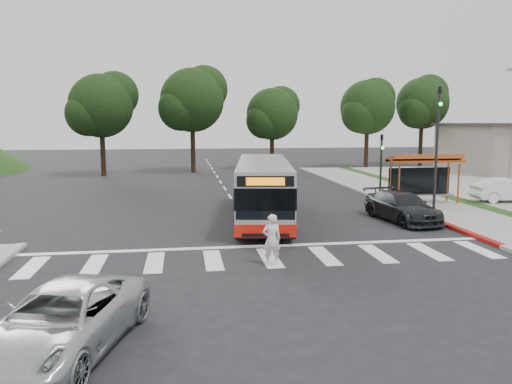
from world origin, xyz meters
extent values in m
plane|color=black|center=(0.00, 0.00, 0.00)|extent=(140.00, 140.00, 0.00)
cube|color=gray|center=(11.00, 8.00, 0.06)|extent=(4.00, 40.00, 0.12)
cube|color=#9E9991|center=(9.00, 8.00, 0.07)|extent=(0.30, 40.00, 0.15)
cube|color=maroon|center=(9.00, -2.00, 0.08)|extent=(0.32, 6.00, 0.15)
cube|color=silver|center=(0.00, -5.00, 0.01)|extent=(18.00, 2.60, 0.01)
cylinder|color=#9E441A|center=(9.00, 4.40, 1.27)|extent=(0.10, 0.10, 2.30)
cylinder|color=#9E441A|center=(12.60, 4.40, 1.27)|extent=(0.10, 0.10, 2.30)
cylinder|color=#9E441A|center=(9.00, 5.60, 1.27)|extent=(0.10, 0.10, 2.30)
cylinder|color=#9E441A|center=(12.60, 5.60, 1.27)|extent=(0.10, 0.10, 2.30)
cube|color=#9E441A|center=(10.80, 5.00, 2.57)|extent=(4.20, 1.60, 0.12)
cube|color=#9E441A|center=(10.80, 5.05, 2.72)|extent=(4.20, 1.32, 0.51)
cube|color=black|center=(10.80, 5.60, 1.32)|extent=(3.80, 0.06, 1.60)
cube|color=gray|center=(10.80, 5.00, 0.57)|extent=(3.60, 0.40, 0.08)
cylinder|color=black|center=(9.60, 1.50, 3.25)|extent=(0.14, 0.14, 6.50)
imported|color=black|center=(9.60, 1.50, 6.00)|extent=(0.16, 0.20, 1.00)
sphere|color=#19E533|center=(9.60, 1.32, 5.65)|extent=(0.18, 0.18, 0.18)
cylinder|color=black|center=(9.60, 8.50, 2.00)|extent=(0.14, 0.14, 4.00)
imported|color=black|center=(9.60, 8.50, 3.50)|extent=(0.16, 0.20, 1.00)
sphere|color=#19E533|center=(9.60, 8.32, 3.15)|extent=(0.18, 0.18, 0.18)
cube|color=gray|center=(23.45, 16.00, 9.00)|extent=(0.80, 0.35, 0.22)
cylinder|color=black|center=(16.00, 28.00, 2.30)|extent=(0.44, 0.44, 4.40)
sphere|color=black|center=(16.00, 28.00, 6.30)|extent=(5.60, 5.60, 5.60)
sphere|color=black|center=(17.12, 28.84, 7.30)|extent=(4.20, 4.20, 4.20)
sphere|color=black|center=(15.02, 27.30, 5.60)|extent=(3.92, 3.92, 3.92)
cylinder|color=black|center=(23.00, 30.00, 2.42)|extent=(0.44, 0.44, 4.84)
sphere|color=black|center=(23.00, 30.00, 6.82)|extent=(5.60, 5.60, 5.60)
sphere|color=black|center=(24.12, 30.84, 7.92)|extent=(4.20, 4.20, 4.20)
sphere|color=black|center=(22.02, 29.30, 6.05)|extent=(3.92, 3.92, 3.92)
cylinder|color=black|center=(-2.00, 26.00, 2.42)|extent=(0.44, 0.44, 4.84)
sphere|color=black|center=(-2.00, 26.00, 6.82)|extent=(6.00, 6.00, 6.00)
sphere|color=black|center=(-0.80, 26.90, 7.92)|extent=(4.50, 4.50, 4.50)
sphere|color=black|center=(-3.05, 25.25, 6.05)|extent=(4.20, 4.20, 4.20)
cylinder|color=black|center=(6.00, 28.00, 1.98)|extent=(0.44, 0.44, 3.96)
sphere|color=black|center=(6.00, 28.00, 5.58)|extent=(5.20, 5.20, 5.20)
sphere|color=black|center=(7.04, 28.78, 6.48)|extent=(3.90, 3.90, 3.90)
sphere|color=black|center=(5.09, 27.35, 4.95)|extent=(3.64, 3.64, 3.64)
cylinder|color=black|center=(-10.00, 24.00, 2.20)|extent=(0.44, 0.44, 4.40)
sphere|color=black|center=(-10.00, 24.00, 6.20)|extent=(5.60, 5.60, 5.60)
sphere|color=black|center=(-8.88, 24.84, 7.20)|extent=(4.20, 4.20, 4.20)
sphere|color=black|center=(-10.98, 23.30, 5.50)|extent=(3.92, 3.92, 3.92)
imported|color=white|center=(-0.09, -5.86, 0.87)|extent=(0.66, 0.46, 1.74)
imported|color=black|center=(7.50, 0.63, 0.71)|extent=(2.63, 5.13, 1.42)
imported|color=#B3B7B9|center=(-5.51, -11.55, 0.69)|extent=(3.54, 5.38, 1.37)
imported|color=white|center=(16.06, 4.79, 0.79)|extent=(4.30, 1.83, 1.38)
camera|label=1|loc=(-2.97, -21.89, 4.76)|focal=35.00mm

